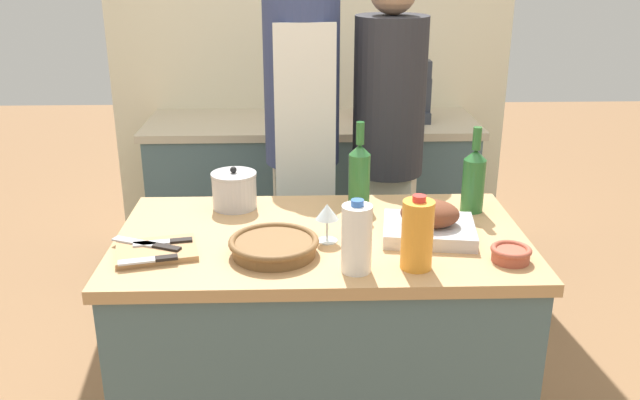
# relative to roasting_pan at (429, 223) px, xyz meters

# --- Properties ---
(kitchen_island) EXTENTS (1.35, 0.76, 0.87)m
(kitchen_island) POSITION_rel_roasting_pan_xyz_m (-0.35, 0.03, -0.48)
(kitchen_island) COLOR #4C666B
(kitchen_island) RESTS_ON ground_plane
(back_counter) EXTENTS (1.77, 0.60, 0.89)m
(back_counter) POSITION_rel_roasting_pan_xyz_m (-0.35, 1.54, -0.47)
(back_counter) COLOR #4C666B
(back_counter) RESTS_ON ground_plane
(back_wall) EXTENTS (2.27, 0.10, 2.55)m
(back_wall) POSITION_rel_roasting_pan_xyz_m (-0.35, 1.89, 0.35)
(back_wall) COLOR beige
(back_wall) RESTS_ON ground_plane
(roasting_pan) EXTENTS (0.33, 0.28, 0.12)m
(roasting_pan) POSITION_rel_roasting_pan_xyz_m (0.00, 0.00, 0.00)
(roasting_pan) COLOR #BCBCC1
(roasting_pan) RESTS_ON kitchen_island
(wicker_basket) EXTENTS (0.28, 0.28, 0.05)m
(wicker_basket) POSITION_rel_roasting_pan_xyz_m (-0.50, -0.12, -0.02)
(wicker_basket) COLOR brown
(wicker_basket) RESTS_ON kitchen_island
(cutting_board) EXTENTS (0.28, 0.23, 0.02)m
(cutting_board) POSITION_rel_roasting_pan_xyz_m (-0.87, -0.10, -0.04)
(cutting_board) COLOR #AD7F51
(cutting_board) RESTS_ON kitchen_island
(stock_pot) EXTENTS (0.16, 0.16, 0.16)m
(stock_pot) POSITION_rel_roasting_pan_xyz_m (-0.66, 0.29, 0.02)
(stock_pot) COLOR #B7B7BC
(stock_pot) RESTS_ON kitchen_island
(mixing_bowl) EXTENTS (0.12, 0.12, 0.05)m
(mixing_bowl) POSITION_rel_roasting_pan_xyz_m (0.21, -0.19, -0.02)
(mixing_bowl) COLOR #A84C38
(mixing_bowl) RESTS_ON kitchen_island
(juice_jug) EXTENTS (0.09, 0.09, 0.23)m
(juice_jug) POSITION_rel_roasting_pan_xyz_m (-0.08, -0.23, 0.06)
(juice_jug) COLOR orange
(juice_jug) RESTS_ON kitchen_island
(milk_jug) EXTENTS (0.09, 0.09, 0.22)m
(milk_jug) POSITION_rel_roasting_pan_xyz_m (-0.26, -0.24, 0.06)
(milk_jug) COLOR white
(milk_jug) RESTS_ON kitchen_island
(wine_bottle_green) EXTENTS (0.08, 0.08, 0.31)m
(wine_bottle_green) POSITION_rel_roasting_pan_xyz_m (-0.20, 0.29, 0.08)
(wine_bottle_green) COLOR #28662D
(wine_bottle_green) RESTS_ON kitchen_island
(wine_bottle_dark) EXTENTS (0.08, 0.08, 0.31)m
(wine_bottle_dark) POSITION_rel_roasting_pan_xyz_m (0.20, 0.23, 0.07)
(wine_bottle_dark) COLOR #28662D
(wine_bottle_dark) RESTS_ON kitchen_island
(wine_glass_left) EXTENTS (0.07, 0.07, 0.13)m
(wine_glass_left) POSITION_rel_roasting_pan_xyz_m (-0.33, -0.03, 0.05)
(wine_glass_left) COLOR silver
(wine_glass_left) RESTS_ON kitchen_island
(knife_chef) EXTENTS (0.23, 0.12, 0.01)m
(knife_chef) POSITION_rel_roasting_pan_xyz_m (-0.89, -0.08, -0.03)
(knife_chef) COLOR #B7B7BC
(knife_chef) RESTS_ON cutting_board
(knife_paring) EXTENTS (0.19, 0.06, 0.01)m
(knife_paring) POSITION_rel_roasting_pan_xyz_m (-0.85, -0.06, -0.03)
(knife_paring) COLOR #B7B7BC
(knife_paring) RESTS_ON cutting_board
(knife_bread) EXTENTS (0.18, 0.07, 0.01)m
(knife_bread) POSITION_rel_roasting_pan_xyz_m (-0.87, -0.19, -0.03)
(knife_bread) COLOR #B7B7BC
(knife_bread) RESTS_ON cutting_board
(stand_mixer) EXTENTS (0.18, 0.14, 0.32)m
(stand_mixer) POSITION_rel_roasting_pan_xyz_m (0.18, 1.49, 0.10)
(stand_mixer) COLOR #333842
(stand_mixer) RESTS_ON back_counter
(condiment_bottle_tall) EXTENTS (0.06, 0.06, 0.20)m
(condiment_bottle_tall) POSITION_rel_roasting_pan_xyz_m (-0.09, 1.58, 0.06)
(condiment_bottle_tall) COLOR maroon
(condiment_bottle_tall) RESTS_ON back_counter
(condiment_bottle_short) EXTENTS (0.06, 0.06, 0.13)m
(condiment_bottle_short) POSITION_rel_roasting_pan_xyz_m (-0.42, 1.47, 0.03)
(condiment_bottle_short) COLOR maroon
(condiment_bottle_short) RESTS_ON back_counter
(person_cook_aproned) EXTENTS (0.32, 0.33, 1.81)m
(person_cook_aproned) POSITION_rel_roasting_pan_xyz_m (-0.41, 0.86, 0.09)
(person_cook_aproned) COLOR beige
(person_cook_aproned) RESTS_ON ground_plane
(person_cook_guest) EXTENTS (0.31, 0.31, 1.70)m
(person_cook_guest) POSITION_rel_roasting_pan_xyz_m (-0.03, 0.86, 0.03)
(person_cook_guest) COLOR beige
(person_cook_guest) RESTS_ON ground_plane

